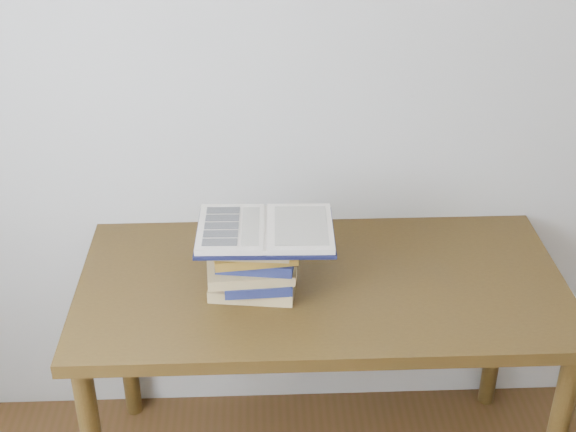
{
  "coord_description": "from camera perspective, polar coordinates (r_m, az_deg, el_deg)",
  "views": [
    {
      "loc": [
        -0.31,
        -0.63,
        2.17
      ],
      "look_at": [
        -0.23,
        1.31,
        1.06
      ],
      "focal_mm": 50.0,
      "sensor_mm": 36.0,
      "label": 1
    }
  ],
  "objects": [
    {
      "name": "open_book",
      "position": [
        2.3,
        -1.61,
        -1.0
      ],
      "size": [
        0.4,
        0.28,
        0.03
      ],
      "rotation": [
        0.0,
        0.0,
        -0.03
      ],
      "color": "black",
      "rests_on": "book_stack"
    },
    {
      "name": "book_stack",
      "position": [
        2.34,
        -2.51,
        -3.48
      ],
      "size": [
        0.27,
        0.2,
        0.19
      ],
      "color": "#A08452",
      "rests_on": "desk"
    },
    {
      "name": "room_shell",
      "position": [
        0.87,
        13.55,
        -9.98
      ],
      "size": [
        3.54,
        3.54,
        2.62
      ],
      "color": "#B1AFA8",
      "rests_on": "ground"
    },
    {
      "name": "desk",
      "position": [
        2.5,
        2.38,
        -6.42
      ],
      "size": [
        1.48,
        0.74,
        0.79
      ],
      "color": "#412D10",
      "rests_on": "ground"
    }
  ]
}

